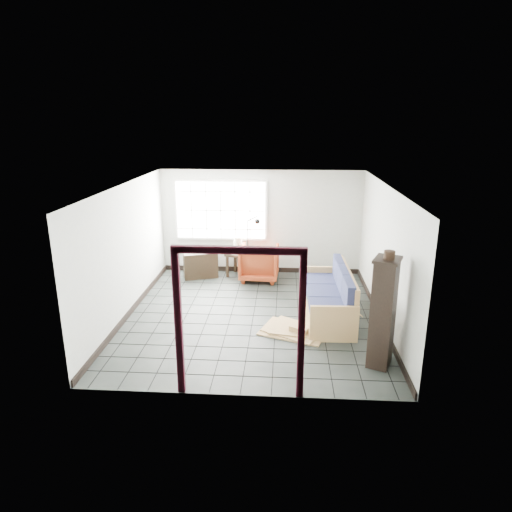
# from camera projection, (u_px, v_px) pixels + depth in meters

# --- Properties ---
(ground) EXTENTS (5.50, 5.50, 0.00)m
(ground) POSITION_uv_depth(u_px,v_px,m) (253.00, 315.00, 9.15)
(ground) COLOR black
(ground) RESTS_ON ground
(room_shell) EXTENTS (5.02, 5.52, 2.61)m
(room_shell) POSITION_uv_depth(u_px,v_px,m) (253.00, 234.00, 8.69)
(room_shell) COLOR silver
(room_shell) RESTS_ON ground
(window_panel) EXTENTS (2.32, 0.08, 1.52)m
(window_panel) POSITION_uv_depth(u_px,v_px,m) (221.00, 210.00, 11.33)
(window_panel) COLOR silver
(window_panel) RESTS_ON ground
(doorway_trim) EXTENTS (1.80, 0.08, 2.20)m
(doorway_trim) POSITION_uv_depth(u_px,v_px,m) (239.00, 305.00, 6.17)
(doorway_trim) COLOR #360C18
(doorway_trim) RESTS_ON ground
(futon_sofa) EXTENTS (0.91, 2.28, 1.00)m
(futon_sofa) POSITION_uv_depth(u_px,v_px,m) (331.00, 299.00, 9.02)
(futon_sofa) COLOR #AC804D
(futon_sofa) RESTS_ON ground
(armchair) EXTENTS (0.94, 0.89, 0.93)m
(armchair) POSITION_uv_depth(u_px,v_px,m) (259.00, 261.00, 11.08)
(armchair) COLOR maroon
(armchair) RESTS_ON ground
(side_table) EXTENTS (0.71, 0.71, 0.61)m
(side_table) POSITION_uv_depth(u_px,v_px,m) (239.00, 256.00, 11.33)
(side_table) COLOR black
(side_table) RESTS_ON ground
(table_lamp) EXTENTS (0.24, 0.24, 0.36)m
(table_lamp) POSITION_uv_depth(u_px,v_px,m) (238.00, 242.00, 11.29)
(table_lamp) COLOR black
(table_lamp) RESTS_ON side_table
(projector) EXTENTS (0.31, 0.25, 0.10)m
(projector) POSITION_uv_depth(u_px,v_px,m) (242.00, 250.00, 11.30)
(projector) COLOR silver
(projector) RESTS_ON side_table
(floor_lamp) EXTENTS (0.45, 0.28, 1.53)m
(floor_lamp) POSITION_uv_depth(u_px,v_px,m) (252.00, 245.00, 11.20)
(floor_lamp) COLOR black
(floor_lamp) RESTS_ON ground
(console_shelf) EXTENTS (0.88, 0.57, 0.64)m
(console_shelf) POSITION_uv_depth(u_px,v_px,m) (201.00, 265.00, 11.24)
(console_shelf) COLOR black
(console_shelf) RESTS_ON ground
(tall_shelf) EXTENTS (0.53, 0.59, 1.79)m
(tall_shelf) POSITION_uv_depth(u_px,v_px,m) (383.00, 312.00, 7.09)
(tall_shelf) COLOR black
(tall_shelf) RESTS_ON ground
(pot) EXTENTS (0.17, 0.17, 0.13)m
(pot) POSITION_uv_depth(u_px,v_px,m) (389.00, 255.00, 6.78)
(pot) COLOR black
(pot) RESTS_ON tall_shelf
(open_box) EXTENTS (0.84, 0.57, 0.43)m
(open_box) POSITION_uv_depth(u_px,v_px,m) (339.00, 323.00, 8.47)
(open_box) COLOR #A87751
(open_box) RESTS_ON ground
(cardboard_pile) EXTENTS (1.38, 1.18, 0.17)m
(cardboard_pile) POSITION_uv_depth(u_px,v_px,m) (295.00, 330.00, 8.44)
(cardboard_pile) COLOR #A87751
(cardboard_pile) RESTS_ON ground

